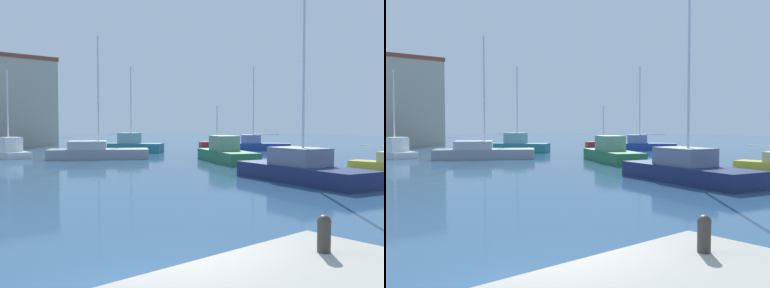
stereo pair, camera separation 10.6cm
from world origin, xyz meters
TOP-DOWN VIEW (x-y plane):
  - water at (15.00, 20.00)m, footprint 160.00×160.00m
  - mooring_bollard at (1.56, -2.03)m, footprint 0.20×0.20m
  - sailboat_white_outer_mooring at (8.64, 31.91)m, footprint 2.03×5.70m
  - sailboat_grey_inner_mooring at (13.36, 25.96)m, footprint 7.95×6.34m
  - motorboat_green_far_right at (19.05, 17.21)m, footprint 4.93×7.40m
  - sailboat_blue_center_channel at (31.28, 25.37)m, footprint 6.47×7.43m
  - sailboat_teal_distant_east at (19.76, 30.83)m, footprint 5.19×5.98m
  - sailboat_red_near_pier at (33.17, 32.71)m, footprint 4.34×2.66m
  - sailboat_navy_behind_lamppost at (13.74, 6.93)m, footprint 3.77×7.78m
  - waterfront_apartments at (15.70, 51.41)m, footprint 10.05×5.28m

SIDE VIEW (x-z plane):
  - water at x=15.00m, z-range 0.00..0.00m
  - sailboat_red_near_pier at x=33.17m, z-range -1.96..2.91m
  - sailboat_blue_center_channel at x=31.28m, z-range -3.80..4.88m
  - sailboat_grey_inner_mooring at x=13.36m, z-range -4.26..5.37m
  - sailboat_white_outer_mooring at x=8.64m, z-range -3.05..4.16m
  - sailboat_navy_behind_lamppost at x=13.74m, z-range -3.68..4.88m
  - motorboat_green_far_right at x=19.05m, z-range -0.31..1.57m
  - sailboat_teal_distant_east at x=19.76m, z-range -3.45..4.81m
  - mooring_bollard at x=1.56m, z-range 0.92..1.47m
  - waterfront_apartments at x=15.70m, z-range 0.01..11.16m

